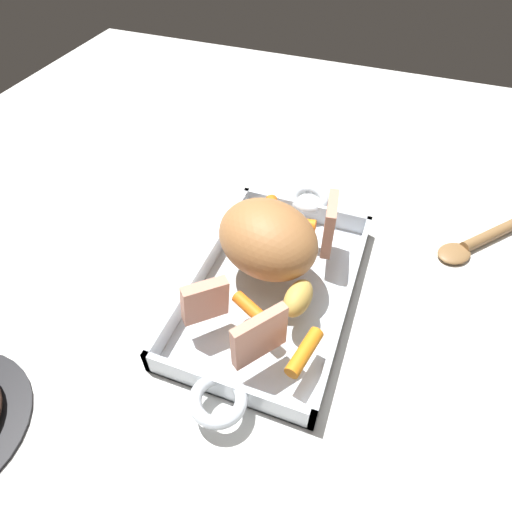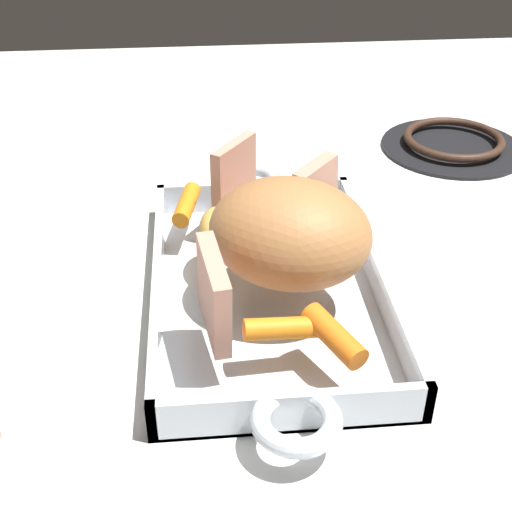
% 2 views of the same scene
% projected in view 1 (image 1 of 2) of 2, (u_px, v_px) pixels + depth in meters
% --- Properties ---
extents(ground_plane, '(1.71, 1.71, 0.00)m').
position_uv_depth(ground_plane, '(272.00, 293.00, 0.65)').
color(ground_plane, white).
extents(roasting_dish, '(0.46, 0.23, 0.04)m').
position_uv_depth(roasting_dish, '(272.00, 288.00, 0.64)').
color(roasting_dish, silver).
rests_on(roasting_dish, ground_plane).
extents(pork_roast, '(0.17, 0.19, 0.10)m').
position_uv_depth(pork_roast, '(268.00, 239.00, 0.61)').
color(pork_roast, '#AC7241').
rests_on(pork_roast, roasting_dish).
extents(roast_slice_thick, '(0.07, 0.05, 0.07)m').
position_uv_depth(roast_slice_thick, '(259.00, 337.00, 0.51)').
color(roast_slice_thick, tan).
rests_on(roast_slice_thick, roasting_dish).
extents(roast_slice_outer, '(0.06, 0.06, 0.06)m').
position_uv_depth(roast_slice_outer, '(205.00, 301.00, 0.55)').
color(roast_slice_outer, tan).
rests_on(roast_slice_outer, roasting_dish).
extents(roast_slice_thin, '(0.08, 0.03, 0.08)m').
position_uv_depth(roast_slice_thin, '(330.00, 224.00, 0.64)').
color(roast_slice_thin, tan).
rests_on(roast_slice_thin, roasting_dish).
extents(baby_carrot_southwest, '(0.07, 0.05, 0.03)m').
position_uv_depth(baby_carrot_southwest, '(274.00, 211.00, 0.70)').
color(baby_carrot_southwest, orange).
rests_on(baby_carrot_southwest, roasting_dish).
extents(baby_carrot_long, '(0.07, 0.03, 0.02)m').
position_uv_depth(baby_carrot_long, '(304.00, 352.00, 0.53)').
color(baby_carrot_long, orange).
rests_on(baby_carrot_long, roasting_dish).
extents(baby_carrot_center_left, '(0.05, 0.07, 0.02)m').
position_uv_depth(baby_carrot_center_left, '(257.00, 313.00, 0.57)').
color(baby_carrot_center_left, orange).
rests_on(baby_carrot_center_left, roasting_dish).
extents(baby_carrot_short, '(0.02, 0.07, 0.02)m').
position_uv_depth(baby_carrot_short, '(297.00, 223.00, 0.69)').
color(baby_carrot_short, orange).
rests_on(baby_carrot_short, roasting_dish).
extents(potato_corner, '(0.06, 0.04, 0.04)m').
position_uv_depth(potato_corner, '(298.00, 298.00, 0.57)').
color(potato_corner, gold).
rests_on(potato_corner, roasting_dish).
extents(serving_spoon, '(0.18, 0.16, 0.02)m').
position_uv_depth(serving_spoon, '(482.00, 239.00, 0.72)').
color(serving_spoon, olive).
rests_on(serving_spoon, ground_plane).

